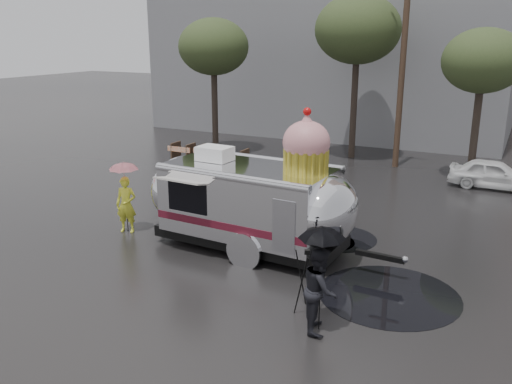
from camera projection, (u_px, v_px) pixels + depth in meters
The scene contains 14 objects.
ground at pixel (191, 261), 15.29m from camera, with size 120.00×120.00×0.00m, color black.
puddles at pixel (328, 259), 15.40m from camera, with size 8.82×6.01×0.01m.
grey_building at pixel (339, 28), 35.72m from camera, with size 22.00×12.00×13.00m, color slate.
utility_pole at pixel (402, 69), 24.87m from camera, with size 1.60×0.28×9.00m.
tree_left at pixel (214, 47), 27.90m from camera, with size 3.64×3.64×6.95m.
tree_mid at pixel (358, 30), 26.33m from camera, with size 4.20×4.20×8.03m.
tree_right at pixel (483, 62), 22.37m from camera, with size 3.36×3.36×6.42m.
barricade_row at pixel (209, 156), 26.07m from camera, with size 4.30×0.80×1.00m.
airstream_trailer at pixel (253, 199), 15.80m from camera, with size 8.18×3.21×4.40m.
person_left at pixel (126, 205), 17.34m from camera, with size 0.66×0.44×1.82m, color #EDF239.
umbrella_pink at pixel (124, 174), 17.05m from camera, with size 1.14×1.14×2.33m.
person_right at pixel (320, 289), 11.53m from camera, with size 0.91×0.51×1.90m, color black.
umbrella_black at pixel (322, 245), 11.24m from camera, with size 1.22×1.22×2.38m.
tripod at pixel (307, 275), 12.33m from camera, with size 0.62×0.59×1.52m.
Camera 1 is at (8.04, -11.74, 6.19)m, focal length 38.00 mm.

